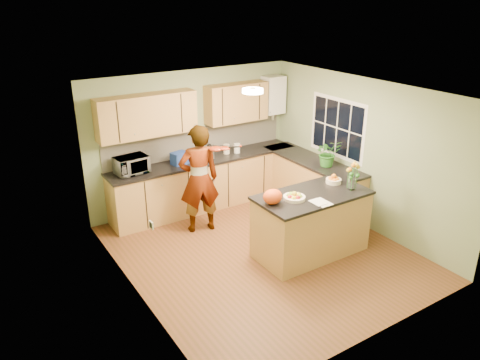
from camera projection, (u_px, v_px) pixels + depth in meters
floor at (262, 252)px, 7.25m from camera, size 4.50×4.50×0.00m
ceiling at (265, 92)px, 6.31m from camera, size 4.00×4.50×0.02m
wall_back at (192, 139)px, 8.53m from camera, size 4.00×0.02×2.50m
wall_front at (384, 243)px, 5.03m from camera, size 4.00×0.02×2.50m
wall_left at (132, 210)px, 5.78m from camera, size 0.02×4.50×2.50m
wall_right at (361, 153)px, 7.78m from camera, size 0.02×4.50×2.50m
back_counter at (206, 183)px, 8.64m from camera, size 3.64×0.62×0.94m
right_counter at (311, 184)px, 8.59m from camera, size 0.62×2.24×0.94m
splashback at (197, 141)px, 8.59m from camera, size 3.60×0.02×0.52m
upper_cabinets at (186, 110)px, 8.09m from camera, size 3.20×0.34×0.70m
boiler at (273, 95)px, 9.02m from camera, size 0.40×0.30×0.86m
window_right at (337, 128)px, 8.13m from camera, size 0.01×1.30×1.05m
light_switch at (151, 225)px, 5.30m from camera, size 0.02×0.09×0.09m
ceiling_lamp at (253, 91)px, 6.56m from camera, size 0.30×0.30×0.07m
peninsula_island at (311, 224)px, 7.07m from camera, size 1.72×0.88×0.99m
fruit_dish at (294, 196)px, 6.70m from camera, size 0.32×0.32×0.11m
orange_bowl at (334, 179)px, 7.26m from camera, size 0.24×0.24×0.14m
flower_vase at (353, 170)px, 6.93m from camera, size 0.26×0.26×0.48m
orange_bag at (273, 197)px, 6.54m from camera, size 0.30×0.26×0.21m
papers at (321, 202)px, 6.60m from camera, size 0.21×0.28×0.01m
violinist at (199, 179)px, 7.61m from camera, size 0.75×0.57×1.83m
violin at (216, 149)px, 7.34m from camera, size 0.56×0.49×0.14m
microwave at (131, 165)px, 7.74m from camera, size 0.56×0.41×0.29m
blue_box at (180, 158)px, 8.16m from camera, size 0.31×0.25×0.22m
kettle at (209, 151)px, 8.43m from camera, size 0.17×0.17×0.32m
jar_cream at (226, 149)px, 8.70m from camera, size 0.13×0.13×0.18m
jar_white at (237, 148)px, 8.74m from camera, size 0.13×0.13×0.18m
potted_plant at (328, 153)px, 8.03m from camera, size 0.53×0.50×0.47m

